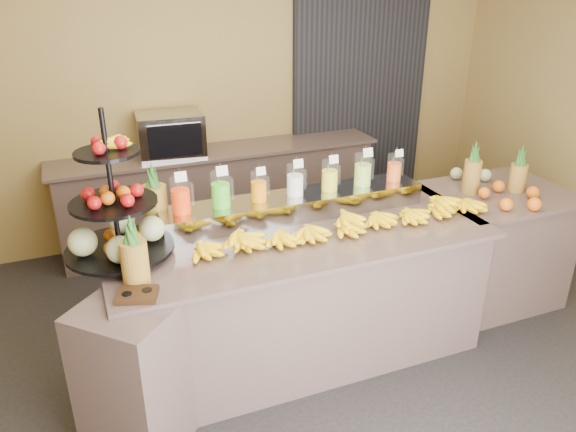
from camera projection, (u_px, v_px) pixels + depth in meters
ground at (316, 376)px, 3.76m from camera, size 6.00×6.00×0.00m
room_envelope at (299, 71)px, 3.72m from camera, size 6.04×5.02×2.82m
buffet_counter at (286, 301)px, 3.75m from camera, size 2.75×1.25×0.93m
right_counter at (490, 246)px, 4.49m from camera, size 1.08×0.88×0.93m
back_ledge at (221, 195)px, 5.47m from camera, size 3.10×0.55×0.93m
pitcher_tray at (295, 205)px, 3.86m from camera, size 1.85×0.30×0.15m
juice_pitcher_orange_a at (181, 198)px, 3.52m from camera, size 0.13×0.13×0.30m
juice_pitcher_green at (221, 192)px, 3.61m from camera, size 0.13×0.13×0.31m
juice_pitcher_orange_b at (259, 188)px, 3.71m from camera, size 0.11×0.11×0.26m
juice_pitcher_milk at (295, 182)px, 3.79m from camera, size 0.12×0.12×0.28m
juice_pitcher_lemon at (330, 177)px, 3.88m from camera, size 0.12×0.12×0.28m
juice_pitcher_lime at (363, 172)px, 3.97m from camera, size 0.12×0.13×0.30m
juice_pitcher_orange_c at (394, 169)px, 4.06m from camera, size 0.11×0.11×0.26m
banana_heap at (344, 220)px, 3.66m from camera, size 2.12×0.19×0.18m
fruit_stand at (124, 221)px, 3.27m from camera, size 0.72×0.72×0.90m
condiment_caddy at (137, 295)px, 2.93m from camera, size 0.24×0.21×0.03m
pineapple_left_a at (134, 258)px, 3.00m from camera, size 0.15×0.15×0.41m
pineapple_left_b at (155, 204)px, 3.63m from camera, size 0.16×0.16×0.46m
right_fruit_pile at (502, 187)px, 4.17m from camera, size 0.48×0.46×0.25m
oven_warmer at (171, 134)px, 5.05m from camera, size 0.60×0.44×0.39m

